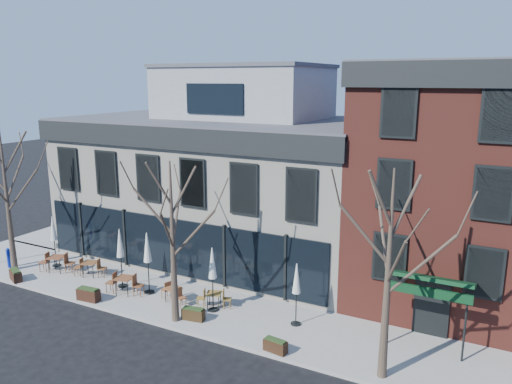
% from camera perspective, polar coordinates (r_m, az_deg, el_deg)
% --- Properties ---
extents(ground, '(120.00, 120.00, 0.00)m').
position_cam_1_polar(ground, '(27.27, -9.30, -9.86)').
color(ground, black).
rests_on(ground, ground).
extents(sidewalk_front, '(33.50, 4.70, 0.15)m').
position_cam_1_polar(sidewalk_front, '(23.90, -6.08, -12.94)').
color(sidewalk_front, gray).
rests_on(sidewalk_front, ground).
extents(sidewalk_side, '(4.50, 12.00, 0.15)m').
position_cam_1_polar(sidewalk_side, '(38.61, -17.35, -3.36)').
color(sidewalk_side, gray).
rests_on(sidewalk_side, ground).
extents(corner_building, '(18.39, 10.39, 11.10)m').
position_cam_1_polar(corner_building, '(29.88, -3.67, 1.76)').
color(corner_building, silver).
rests_on(corner_building, ground).
extents(red_brick_building, '(8.20, 11.78, 11.18)m').
position_cam_1_polar(red_brick_building, '(25.49, 21.84, 1.04)').
color(red_brick_building, maroon).
rests_on(red_brick_building, ground).
extents(tree_corner, '(3.93, 3.98, 7.92)m').
position_cam_1_polar(tree_corner, '(29.82, -26.58, -0.54)').
color(tree_corner, '#382B21').
rests_on(tree_corner, sidewalk_front).
extents(tree_mid, '(3.50, 3.55, 7.04)m').
position_cam_1_polar(tree_mid, '(21.33, -9.48, -5.50)').
color(tree_mid, '#382B21').
rests_on(tree_mid, sidewalk_front).
extents(tree_right, '(3.72, 3.77, 7.48)m').
position_cam_1_polar(tree_right, '(17.59, 14.89, -9.00)').
color(tree_right, '#382B21').
rests_on(tree_right, sidewalk_front).
extents(call_box, '(0.24, 0.23, 1.16)m').
position_cam_1_polar(call_box, '(31.17, -26.45, -6.66)').
color(call_box, '#0C23A2').
rests_on(call_box, sidewalk_front).
extents(cafe_set_0, '(2.03, 1.17, 1.05)m').
position_cam_1_polar(cafe_set_0, '(29.47, -21.79, -7.45)').
color(cafe_set_0, brown).
rests_on(cafe_set_0, sidewalk_front).
extents(cafe_set_1, '(1.85, 1.02, 0.95)m').
position_cam_1_polar(cafe_set_1, '(28.25, -18.42, -8.17)').
color(cafe_set_1, brown).
rests_on(cafe_set_1, sidewalk_front).
extents(cafe_set_2, '(2.03, 0.95, 1.04)m').
position_cam_1_polar(cafe_set_2, '(25.53, -14.77, -10.08)').
color(cafe_set_2, brown).
rests_on(cafe_set_2, sidewalk_front).
extents(cafe_set_3, '(1.71, 0.93, 0.88)m').
position_cam_1_polar(cafe_set_3, '(24.19, -9.42, -11.35)').
color(cafe_set_3, brown).
rests_on(cafe_set_3, sidewalk_front).
extents(cafe_set_4, '(1.66, 1.02, 0.86)m').
position_cam_1_polar(cafe_set_4, '(23.48, -4.82, -12.00)').
color(cafe_set_4, brown).
rests_on(cafe_set_4, sidewalk_front).
extents(umbrella_0, '(0.46, 0.46, 2.90)m').
position_cam_1_polar(umbrella_0, '(29.90, -22.16, -4.16)').
color(umbrella_0, black).
rests_on(umbrella_0, sidewalk_front).
extents(umbrella_1, '(0.48, 0.48, 3.03)m').
position_cam_1_polar(umbrella_1, '(25.88, -15.27, -6.01)').
color(umbrella_1, black).
rests_on(umbrella_1, sidewalk_front).
extents(umbrella_2, '(0.49, 0.49, 3.08)m').
position_cam_1_polar(umbrella_2, '(24.80, -12.31, -6.59)').
color(umbrella_2, black).
rests_on(umbrella_2, sidewalk_front).
extents(umbrella_3, '(0.48, 0.48, 2.99)m').
position_cam_1_polar(umbrella_3, '(22.53, -5.01, -8.49)').
color(umbrella_3, black).
rests_on(umbrella_3, sidewalk_front).
extents(umbrella_4, '(0.44, 0.44, 2.76)m').
position_cam_1_polar(umbrella_4, '(21.35, 4.65, -10.20)').
color(umbrella_4, black).
rests_on(umbrella_4, sidewalk_front).
extents(planter_0, '(1.11, 0.79, 0.58)m').
position_cam_1_polar(planter_0, '(29.21, -25.77, -8.54)').
color(planter_0, black).
rests_on(planter_0, sidewalk_front).
extents(planter_1, '(1.15, 0.55, 0.62)m').
position_cam_1_polar(planter_1, '(25.41, -18.60, -11.01)').
color(planter_1, '#321A10').
rests_on(planter_1, sidewalk_front).
extents(planter_2, '(1.03, 0.54, 0.55)m').
position_cam_1_polar(planter_2, '(22.54, -7.18, -13.65)').
color(planter_2, '#312210').
rests_on(planter_2, sidewalk_front).
extents(planter_3, '(0.97, 0.48, 0.52)m').
position_cam_1_polar(planter_3, '(20.08, 2.23, -17.13)').
color(planter_3, '#311D10').
rests_on(planter_3, sidewalk_front).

